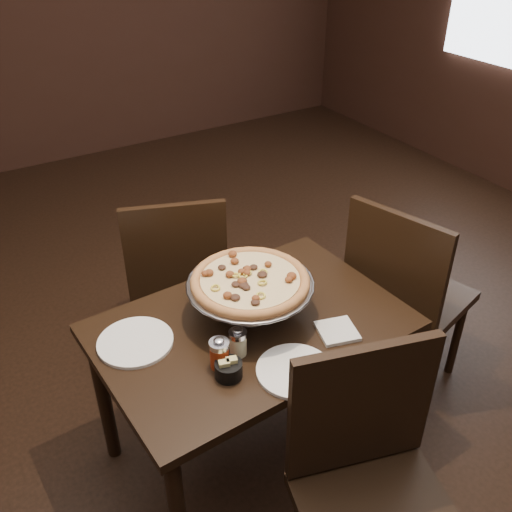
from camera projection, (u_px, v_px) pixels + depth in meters
room at (266, 127)px, 1.70m from camera, size 6.04×7.04×2.84m
dining_table at (252, 342)px, 2.10m from camera, size 1.13×0.78×0.68m
pizza_stand at (250, 281)px, 2.01m from camera, size 0.46×0.46×0.19m
parmesan_shaker at (238, 342)px, 1.89m from camera, size 0.06×0.06×0.11m
pepper_flake_shaker at (219, 353)px, 1.84m from camera, size 0.07×0.07×0.12m
packet_caddy at (228, 369)px, 1.82m from camera, size 0.09×0.09×0.07m
napkin_stack at (337, 331)px, 2.01m from camera, size 0.16×0.16×0.01m
plate_left at (135, 342)px, 1.96m from camera, size 0.26×0.26×0.01m
plate_near at (295, 371)px, 1.84m from camera, size 0.25×0.25×0.01m
serving_spatula at (294, 295)px, 1.95m from camera, size 0.17×0.17×0.02m
chair_far at (177, 274)px, 2.62m from camera, size 0.56×0.56×0.93m
chair_near at (373, 487)px, 1.67m from camera, size 0.55×0.55×0.96m
chair_side at (403, 293)px, 2.47m from camera, size 0.55×0.55×0.96m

